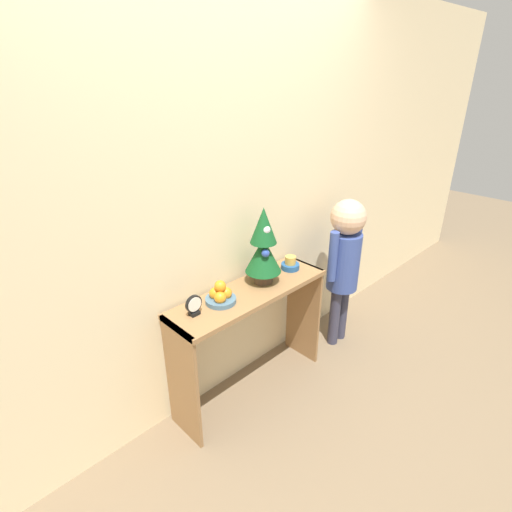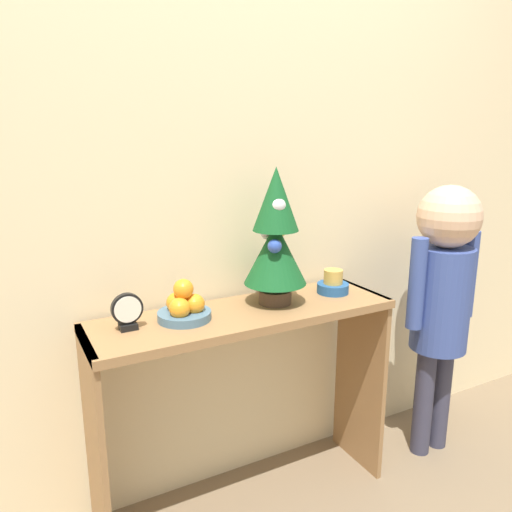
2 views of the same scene
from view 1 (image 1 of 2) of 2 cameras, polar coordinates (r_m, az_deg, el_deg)
ground_plane at (r=2.80m, az=1.70°, el=-19.88°), size 12.00×12.00×0.00m
back_wall at (r=2.37m, az=-4.40°, el=7.04°), size 7.00×0.05×2.50m
console_table at (r=2.52m, az=-0.81°, el=-8.61°), size 1.08×0.32×0.77m
mini_tree at (r=2.41m, az=1.06°, el=1.43°), size 0.22×0.22×0.49m
fruit_bowl at (r=2.29m, az=-5.09°, el=-5.67°), size 0.18×0.18×0.14m
singing_bowl at (r=2.67m, az=4.92°, el=-1.16°), size 0.12×0.12×0.09m
desk_clock at (r=2.19m, az=-8.86°, el=-7.01°), size 0.10×0.04×0.12m
child_figure at (r=2.98m, az=12.54°, el=0.27°), size 0.36×0.25×1.17m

